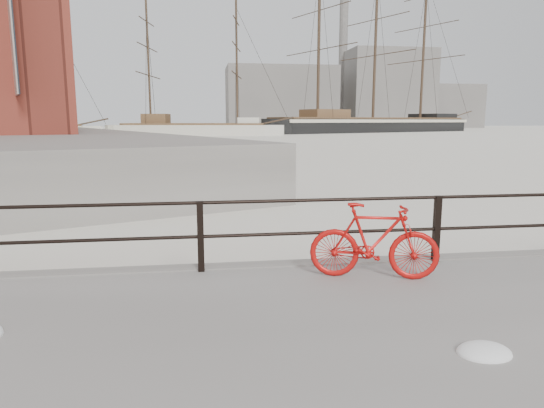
{
  "coord_description": "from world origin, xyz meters",
  "views": [
    {
      "loc": [
        -3.44,
        -6.81,
        2.45
      ],
      "look_at": [
        -2.26,
        1.5,
        1.0
      ],
      "focal_mm": 32.0,
      "sensor_mm": 36.0,
      "label": 1
    }
  ],
  "objects_px": {
    "schooner_mid": "(194,135)",
    "barque_black": "(372,132)",
    "bicycle": "(374,241)",
    "schooner_left": "(13,137)"
  },
  "relations": [
    {
      "from": "schooner_mid",
      "to": "barque_black",
      "type": "bearing_deg",
      "value": 36.2
    },
    {
      "from": "bicycle",
      "to": "schooner_mid",
      "type": "bearing_deg",
      "value": 108.75
    },
    {
      "from": "barque_black",
      "to": "bicycle",
      "type": "bearing_deg",
      "value": -134.66
    },
    {
      "from": "bicycle",
      "to": "barque_black",
      "type": "xyz_separation_m",
      "value": [
        33.37,
        93.35,
        -0.86
      ]
    },
    {
      "from": "schooner_mid",
      "to": "schooner_left",
      "type": "bearing_deg",
      "value": -162.98
    },
    {
      "from": "bicycle",
      "to": "schooner_left",
      "type": "bearing_deg",
      "value": 128.94
    },
    {
      "from": "schooner_left",
      "to": "schooner_mid",
      "type": "bearing_deg",
      "value": -7.15
    },
    {
      "from": "barque_black",
      "to": "schooner_mid",
      "type": "relative_size",
      "value": 2.06
    },
    {
      "from": "barque_black",
      "to": "schooner_mid",
      "type": "distance_m",
      "value": 40.97
    },
    {
      "from": "schooner_mid",
      "to": "schooner_left",
      "type": "height_order",
      "value": "schooner_mid"
    }
  ]
}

